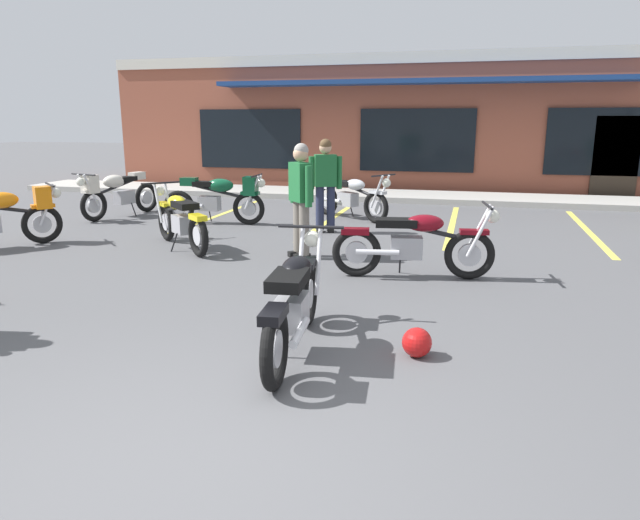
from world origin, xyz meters
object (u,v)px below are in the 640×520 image
motorcycle_orange_scrambler (180,219)px  motorcycle_red_sportbike (351,197)px  person_near_building (325,180)px  motorcycle_black_cruiser (415,243)px  motorcycle_green_cafe_racer (219,197)px  person_in_shorts_foreground (301,194)px  motorcycle_blue_standard (116,192)px  helmet_on_pavement (417,342)px  motorcycle_foreground_classic (294,301)px

motorcycle_orange_scrambler → motorcycle_red_sportbike: bearing=59.1°
motorcycle_orange_scrambler → person_near_building: size_ratio=1.02×
motorcycle_orange_scrambler → motorcycle_black_cruiser: bearing=-13.0°
motorcycle_green_cafe_racer → person_in_shorts_foreground: (2.38, -2.35, 0.42)m
motorcycle_blue_standard → motorcycle_orange_scrambler: (2.75, -2.40, -0.07)m
motorcycle_green_cafe_racer → motorcycle_red_sportbike: bearing=27.0°
motorcycle_orange_scrambler → motorcycle_green_cafe_racer: bearing=98.9°
motorcycle_blue_standard → motorcycle_green_cafe_racer: same height
person_in_shorts_foreground → person_near_building: same height
motorcycle_black_cruiser → person_in_shorts_foreground: (-1.74, 0.73, 0.49)m
motorcycle_green_cafe_racer → person_in_shorts_foreground: size_ratio=1.26×
person_near_building → helmet_on_pavement: bearing=-67.8°
person_in_shorts_foreground → person_near_building: 2.01m
motorcycle_red_sportbike → motorcycle_blue_standard: same height
motorcycle_foreground_classic → motorcycle_blue_standard: (-5.76, 6.01, 0.07)m
motorcycle_foreground_classic → motorcycle_red_sportbike: (-0.96, 7.04, 0.00)m
motorcycle_green_cafe_racer → person_near_building: bearing=-8.7°
motorcycle_foreground_classic → helmet_on_pavement: size_ratio=8.11×
motorcycle_foreground_classic → motorcycle_orange_scrambler: size_ratio=1.24×
helmet_on_pavement → motorcycle_red_sportbike: bearing=106.3°
motorcycle_black_cruiser → motorcycle_blue_standard: (-6.52, 3.27, 0.07)m
motorcycle_black_cruiser → motorcycle_orange_scrambler: bearing=167.0°
motorcycle_blue_standard → motorcycle_black_cruiser: bearing=-26.6°
motorcycle_blue_standard → motorcycle_green_cafe_racer: size_ratio=0.98×
motorcycle_blue_standard → person_in_shorts_foreground: (4.78, -2.54, 0.42)m
motorcycle_red_sportbike → helmet_on_pavement: 7.19m
motorcycle_black_cruiser → helmet_on_pavement: 2.63m
motorcycle_green_cafe_racer → helmet_on_pavement: 7.20m
motorcycle_red_sportbike → motorcycle_orange_scrambler: (-2.05, -3.43, 0.00)m
motorcycle_green_cafe_racer → helmet_on_pavement: motorcycle_green_cafe_racer is taller
motorcycle_foreground_classic → motorcycle_blue_standard: bearing=133.8°
motorcycle_black_cruiser → motorcycle_orange_scrambler: same height
motorcycle_blue_standard → person_in_shorts_foreground: 5.43m
motorcycle_blue_standard → person_near_building: bearing=-6.6°
person_in_shorts_foreground → motorcycle_orange_scrambler: bearing=176.1°
motorcycle_orange_scrambler → helmet_on_pavement: (4.07, -3.47, -0.33)m
motorcycle_black_cruiser → person_in_shorts_foreground: 1.95m
motorcycle_foreground_classic → helmet_on_pavement: (1.06, 0.15, -0.33)m
motorcycle_red_sportbike → helmet_on_pavement: bearing=-73.7°
motorcycle_foreground_classic → motorcycle_orange_scrambler: 4.70m
motorcycle_green_cafe_racer → person_near_building: person_near_building is taller
motorcycle_blue_standard → person_near_building: 4.69m
motorcycle_black_cruiser → person_near_building: (-1.88, 2.74, 0.49)m
motorcycle_green_cafe_racer → person_near_building: size_ratio=1.26×
motorcycle_black_cruiser → motorcycle_green_cafe_racer: same height
motorcycle_red_sportbike → motorcycle_black_cruiser: size_ratio=0.87×
motorcycle_foreground_classic → motorcycle_blue_standard: size_ratio=1.02×
motorcycle_foreground_classic → motorcycle_orange_scrambler: bearing=129.8°
helmet_on_pavement → motorcycle_orange_scrambler: bearing=139.6°
motorcycle_green_cafe_racer → person_in_shorts_foreground: 3.37m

